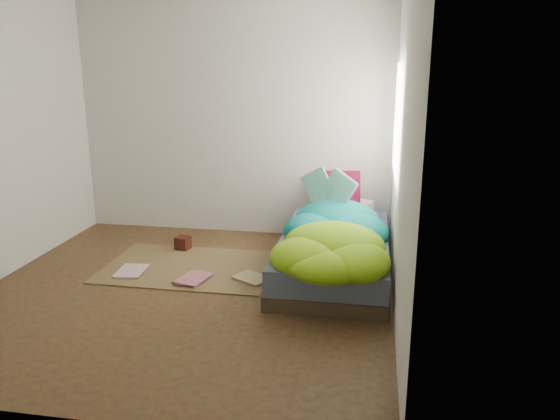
{
  "coord_description": "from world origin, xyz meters",
  "views": [
    {
      "loc": [
        1.54,
        -4.13,
        1.93
      ],
      "look_at": [
        0.7,
        0.75,
        0.56
      ],
      "focal_mm": 35.0,
      "sensor_mm": 36.0,
      "label": 1
    }
  ],
  "objects_px": {
    "open_book": "(328,177)",
    "floor_book_a": "(118,271)",
    "bed": "(334,253)",
    "floor_book_b": "(182,276)",
    "pillow_magenta": "(339,192)",
    "wooden_box": "(183,243)"
  },
  "relations": [
    {
      "from": "floor_book_b",
      "to": "bed",
      "type": "bearing_deg",
      "value": 34.41
    },
    {
      "from": "wooden_box",
      "to": "floor_book_b",
      "type": "xyz_separation_m",
      "value": [
        0.26,
        -0.75,
        -0.05
      ]
    },
    {
      "from": "wooden_box",
      "to": "floor_book_a",
      "type": "relative_size",
      "value": 0.4
    },
    {
      "from": "bed",
      "to": "pillow_magenta",
      "type": "bearing_deg",
      "value": 91.72
    },
    {
      "from": "pillow_magenta",
      "to": "open_book",
      "type": "xyz_separation_m",
      "value": [
        -0.08,
        -0.49,
        0.26
      ]
    },
    {
      "from": "pillow_magenta",
      "to": "open_book",
      "type": "bearing_deg",
      "value": -107.62
    },
    {
      "from": "bed",
      "to": "floor_book_a",
      "type": "relative_size",
      "value": 5.96
    },
    {
      "from": "wooden_box",
      "to": "floor_book_b",
      "type": "bearing_deg",
      "value": -71.1
    },
    {
      "from": "open_book",
      "to": "bed",
      "type": "bearing_deg",
      "value": -53.07
    },
    {
      "from": "wooden_box",
      "to": "floor_book_b",
      "type": "relative_size",
      "value": 0.41
    },
    {
      "from": "bed",
      "to": "pillow_magenta",
      "type": "height_order",
      "value": "pillow_magenta"
    },
    {
      "from": "bed",
      "to": "floor_book_a",
      "type": "xyz_separation_m",
      "value": [
        -1.98,
        -0.43,
        -0.14
      ]
    },
    {
      "from": "bed",
      "to": "wooden_box",
      "type": "height_order",
      "value": "bed"
    },
    {
      "from": "bed",
      "to": "pillow_magenta",
      "type": "distance_m",
      "value": 0.92
    },
    {
      "from": "bed",
      "to": "floor_book_b",
      "type": "relative_size",
      "value": 6.09
    },
    {
      "from": "open_book",
      "to": "floor_book_a",
      "type": "bearing_deg",
      "value": -137.36
    },
    {
      "from": "floor_book_a",
      "to": "floor_book_b",
      "type": "relative_size",
      "value": 1.02
    },
    {
      "from": "floor_book_a",
      "to": "bed",
      "type": "bearing_deg",
      "value": 7.7
    },
    {
      "from": "open_book",
      "to": "floor_book_b",
      "type": "height_order",
      "value": "open_book"
    },
    {
      "from": "open_book",
      "to": "floor_book_b",
      "type": "distance_m",
      "value": 1.68
    },
    {
      "from": "open_book",
      "to": "wooden_box",
      "type": "xyz_separation_m",
      "value": [
        -1.5,
        -0.05,
        -0.75
      ]
    },
    {
      "from": "wooden_box",
      "to": "open_book",
      "type": "bearing_deg",
      "value": 1.74
    }
  ]
}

